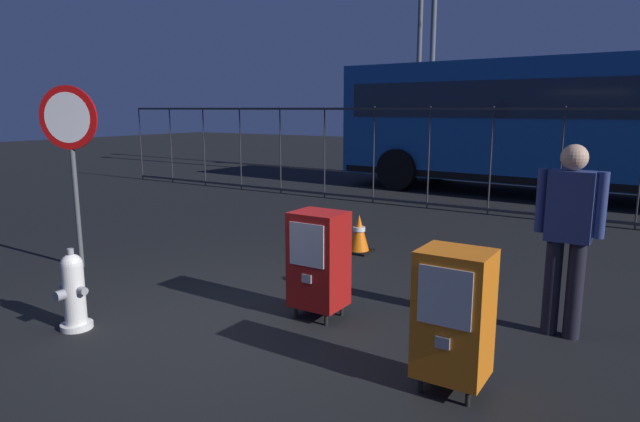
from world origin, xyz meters
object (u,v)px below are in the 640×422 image
Objects in this scene: newspaper_box_primary at (319,259)px; newspaper_box_secondary at (454,314)px; stop_sign at (70,139)px; bus_near at (576,120)px; street_light_near_right at (420,15)px; traffic_cone at (359,234)px; pedestrian at (568,230)px; fire_hydrant at (74,291)px; street_light_near_left at (434,7)px.

newspaper_box_secondary is (1.52, -0.66, 0.00)m from newspaper_box_primary.
newspaper_box_primary is 3.58m from stop_sign.
stop_sign is at bearing -111.96° from bus_near.
stop_sign is (-3.42, -0.19, 1.03)m from newspaper_box_primary.
street_light_near_right reaches higher than bus_near.
newspaper_box_secondary is 1.92× the size of traffic_cone.
stop_sign is 1.34× the size of pedestrian.
street_light_near_right is at bearing 98.52° from fire_hydrant.
traffic_cone is 7.04m from bus_near.
pedestrian is 0.21× the size of street_light_near_right.
street_light_near_right reaches higher than traffic_cone.
newspaper_box_primary is 1.92× the size of traffic_cone.
bus_near reaches higher than newspaper_box_primary.
street_light_near_right is at bearing 160.61° from bus_near.
bus_near is 1.35× the size of street_light_near_right.
street_light_near_left reaches higher than newspaper_box_primary.
pedestrian is 0.16× the size of bus_near.
street_light_near_left reaches higher than bus_near.
bus_near reaches higher than pedestrian.
pedestrian is (0.49, 1.44, 0.38)m from newspaper_box_secondary.
street_light_near_left is at bearing 172.77° from bus_near.
newspaper_box_secondary is at bearing -5.42° from stop_sign.
fire_hydrant is 0.10× the size of street_light_near_left.
street_light_near_left is (-2.68, 9.66, 3.92)m from newspaper_box_primary.
street_light_near_left is at bearing 95.06° from fire_hydrant.
street_light_near_left is (-4.69, 8.88, 3.54)m from pedestrian.
street_light_near_left is at bearing 112.16° from newspaper_box_secondary.
street_light_near_right is (-3.54, 10.86, 3.95)m from newspaper_box_primary.
bus_near is (2.64, 10.38, 1.36)m from fire_hydrant.
street_light_near_left is at bearing -54.49° from street_light_near_right.
street_light_near_right is at bearing 113.71° from newspaper_box_secondary.
newspaper_box_primary reaches higher than traffic_cone.
newspaper_box_secondary is 0.13× the size of street_light_near_left.
newspaper_box_primary is 12.08m from street_light_near_right.
stop_sign reaches higher than newspaper_box_secondary.
newspaper_box_secondary is at bearing -51.82° from traffic_cone.
newspaper_box_secondary is 11.81m from street_light_near_left.
bus_near is (1.75, 6.67, 1.45)m from traffic_cone.
pedestrian is at bearing -79.04° from bus_near.
stop_sign is 4.21× the size of traffic_cone.
newspaper_box_secondary is 0.10× the size of bus_near.
stop_sign is at bearing 174.58° from newspaper_box_secondary.
bus_near is at bearing 84.04° from newspaper_box_primary.
newspaper_box_secondary reaches higher than traffic_cone.
stop_sign is at bearing -169.91° from pedestrian.
fire_hydrant is at bearing -140.35° from newspaper_box_primary.
traffic_cone is (-0.81, 2.30, -0.31)m from newspaper_box_primary.
bus_near reaches higher than traffic_cone.
street_light_near_left is at bearing 105.50° from newspaper_box_primary.
newspaper_box_secondary reaches higher than fire_hydrant.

